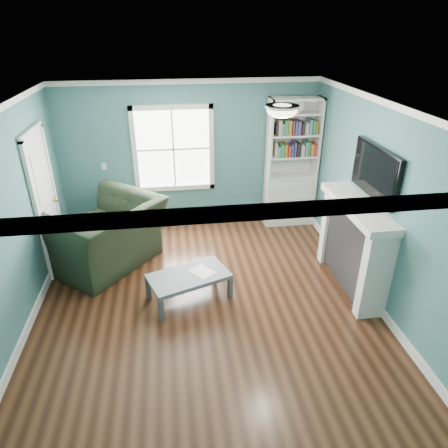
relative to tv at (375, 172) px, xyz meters
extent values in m
plane|color=black|center=(-2.20, -0.20, -1.72)|extent=(5.00, 5.00, 0.00)
plane|color=#40737A|center=(-2.20, 2.30, -0.43)|extent=(4.50, 0.00, 4.50)
plane|color=#40737A|center=(-2.20, -2.70, -0.43)|extent=(4.50, 0.00, 4.50)
plane|color=#40737A|center=(-4.45, -0.20, -0.43)|extent=(0.00, 5.00, 5.00)
plane|color=#40737A|center=(0.05, -0.20, -0.43)|extent=(0.00, 5.00, 5.00)
plane|color=white|center=(-2.20, -0.20, 0.88)|extent=(5.00, 5.00, 0.00)
cube|color=white|center=(-2.20, 2.28, -1.66)|extent=(4.50, 0.03, 0.12)
cube|color=white|center=(-4.44, -0.20, -1.66)|extent=(0.03, 5.00, 0.12)
cube|color=white|center=(0.03, -0.20, -1.66)|extent=(0.03, 5.00, 0.12)
cube|color=white|center=(-2.20, 2.28, 0.84)|extent=(4.50, 0.04, 0.08)
cube|color=white|center=(-2.20, -2.68, 0.84)|extent=(4.50, 0.04, 0.08)
cube|color=white|center=(0.03, -0.20, 0.84)|extent=(0.04, 5.00, 0.08)
cube|color=white|center=(-2.50, 2.29, -0.27)|extent=(1.24, 0.01, 1.34)
cube|color=white|center=(-3.16, 2.28, -0.27)|extent=(0.08, 0.06, 1.50)
cube|color=white|center=(-1.84, 2.28, -0.27)|extent=(0.08, 0.06, 1.50)
cube|color=white|center=(-2.50, 2.28, -0.98)|extent=(1.40, 0.06, 0.08)
cube|color=white|center=(-2.50, 2.28, 0.44)|extent=(1.40, 0.06, 0.08)
cube|color=white|center=(-2.50, 2.28, -0.27)|extent=(1.24, 0.03, 0.03)
cube|color=white|center=(-2.50, 2.28, -0.27)|extent=(0.03, 0.03, 1.34)
cube|color=silver|center=(-0.43, 2.10, -1.27)|extent=(0.90, 0.35, 0.90)
cube|color=silver|center=(-0.86, 2.10, -0.12)|extent=(0.04, 0.35, 1.40)
cube|color=silver|center=(0.00, 2.10, -0.12)|extent=(0.04, 0.35, 1.40)
cube|color=silver|center=(-0.43, 2.26, -0.12)|extent=(0.90, 0.02, 1.40)
cube|color=silver|center=(-0.43, 2.10, 0.55)|extent=(0.90, 0.35, 0.04)
cube|color=silver|center=(-0.43, 2.10, -0.80)|extent=(0.84, 0.33, 0.03)
cube|color=silver|center=(-0.43, 2.10, -0.42)|extent=(0.84, 0.33, 0.03)
cube|color=silver|center=(-0.43, 2.10, -0.04)|extent=(0.84, 0.33, 0.03)
cube|color=silver|center=(-0.43, 2.10, 0.32)|extent=(0.84, 0.33, 0.03)
cube|color=tan|center=(-0.43, 2.08, -0.30)|extent=(0.70, 0.25, 0.22)
cube|color=teal|center=(-0.43, 2.08, 0.08)|extent=(0.70, 0.25, 0.22)
cylinder|color=beige|center=(-0.43, 2.05, 0.46)|extent=(0.26, 0.06, 0.26)
cube|color=black|center=(-0.11, 0.00, -1.12)|extent=(0.30, 1.20, 1.10)
cube|color=black|center=(-0.13, 0.00, -1.32)|extent=(0.22, 0.65, 0.70)
cube|color=silver|center=(-0.13, -0.67, -1.12)|extent=(0.36, 0.16, 1.20)
cube|color=silver|center=(-0.13, 0.67, -1.12)|extent=(0.36, 0.16, 1.20)
cube|color=silver|center=(-0.15, 0.00, -0.47)|extent=(0.44, 1.58, 0.10)
cube|color=black|center=(0.00, 0.00, 0.00)|extent=(0.06, 1.10, 0.65)
cube|color=silver|center=(-4.43, 1.20, -0.70)|extent=(0.04, 0.80, 2.05)
cube|color=white|center=(-4.42, 0.75, -0.70)|extent=(0.05, 0.08, 2.13)
cube|color=white|center=(-4.42, 1.65, -0.70)|extent=(0.05, 0.08, 2.13)
cube|color=white|center=(-4.42, 1.20, 0.36)|extent=(0.05, 0.98, 0.08)
sphere|color=#BF8C3F|center=(-4.37, 1.50, -0.77)|extent=(0.07, 0.07, 0.07)
ellipsoid|color=white|center=(-1.30, -0.10, 0.82)|extent=(0.34, 0.34, 0.15)
cylinder|color=white|center=(-1.30, -0.10, 0.86)|extent=(0.38, 0.38, 0.03)
cube|color=white|center=(-3.70, 2.28, -0.52)|extent=(0.08, 0.01, 0.12)
imported|color=black|center=(-3.65, 1.08, -1.03)|extent=(1.81, 1.88, 1.39)
cube|color=#444851|center=(-2.80, -0.41, -1.56)|extent=(0.07, 0.07, 0.33)
cube|color=#444851|center=(-1.86, -0.07, -1.56)|extent=(0.07, 0.07, 0.33)
cube|color=#444851|center=(-2.98, 0.07, -1.56)|extent=(0.07, 0.07, 0.33)
cube|color=#444851|center=(-2.04, 0.42, -1.56)|extent=(0.07, 0.07, 0.33)
cube|color=#515E69|center=(-2.42, 0.00, -1.37)|extent=(1.19, 0.90, 0.06)
cube|color=white|center=(-2.23, 0.05, -1.34)|extent=(0.38, 0.40, 0.00)
camera|label=1|loc=(-2.56, -4.48, 1.71)|focal=32.00mm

